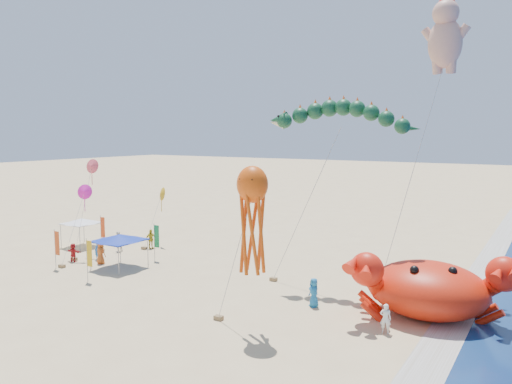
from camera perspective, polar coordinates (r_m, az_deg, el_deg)
ground at (r=34.75m, az=1.11°, el=-11.25°), size 320.00×320.00×0.00m
foam_strip at (r=30.83m, az=21.37°, el=-14.08°), size 320.00×320.00×0.00m
crab_inflatable at (r=31.17m, az=19.03°, el=-10.29°), size 9.29×7.96×4.07m
dragon_kite at (r=34.10m, az=9.48°, el=8.07°), size 9.95×3.00×12.67m
cherub_kite at (r=37.62m, az=20.80°, el=16.50°), size 4.54×3.78×19.76m
octopus_kite at (r=26.43m, az=-0.44°, el=-2.25°), size 3.64×1.55×9.03m
canopy_blue at (r=41.30m, az=-15.39°, el=-5.08°), size 3.72×3.72×2.71m
canopy_white at (r=50.19m, az=-19.33°, el=-3.16°), size 3.20×3.20×2.71m
feather_flags at (r=42.90m, az=-17.16°, el=-5.29°), size 7.65×7.58×3.20m
beachgoers at (r=41.66m, az=-12.42°, el=-7.10°), size 27.96×9.02×1.88m
small_kites at (r=46.37m, az=-16.15°, el=0.08°), size 4.54×10.67×8.50m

